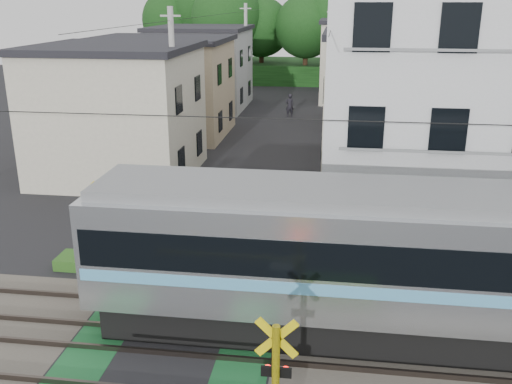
# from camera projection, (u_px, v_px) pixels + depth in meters

# --- Properties ---
(ground) EXTENTS (120.00, 120.00, 0.00)m
(ground) POSITION_uv_depth(u_px,v_px,m) (172.00, 344.00, 14.43)
(ground) COLOR black
(track_bed) EXTENTS (120.00, 120.00, 0.14)m
(track_bed) POSITION_uv_depth(u_px,v_px,m) (172.00, 342.00, 14.42)
(track_bed) COLOR #47423A
(track_bed) RESTS_ON ground
(crossing_signal_far) EXTENTS (4.74, 0.65, 3.09)m
(crossing_signal_far) POSITION_uv_depth(u_px,v_px,m) (123.00, 252.00, 17.97)
(crossing_signal_far) COLOR yellow
(crossing_signal_far) RESTS_ON ground
(apartment_block) EXTENTS (10.20, 8.36, 9.30)m
(apartment_block) POSITION_uv_depth(u_px,v_px,m) (464.00, 104.00, 20.73)
(apartment_block) COLOR silver
(apartment_block) RESTS_ON ground
(houses_row) EXTENTS (22.07, 31.35, 6.80)m
(houses_row) POSITION_uv_depth(u_px,v_px,m) (282.00, 79.00, 37.67)
(houses_row) COLOR beige
(houses_row) RESTS_ON ground
(tree_hill) EXTENTS (40.00, 12.18, 11.49)m
(tree_hill) POSITION_uv_depth(u_px,v_px,m) (290.00, 32.00, 58.84)
(tree_hill) COLOR #163D14
(tree_hill) RESTS_ON ground
(catenary) EXTENTS (60.00, 5.04, 7.00)m
(catenary) POSITION_uv_depth(u_px,v_px,m) (430.00, 219.00, 12.49)
(catenary) COLOR #2D2D33
(catenary) RESTS_ON ground
(utility_poles) EXTENTS (7.90, 42.00, 8.00)m
(utility_poles) POSITION_uv_depth(u_px,v_px,m) (256.00, 72.00, 34.84)
(utility_poles) COLOR #A5A5A0
(utility_poles) RESTS_ON ground
(pedestrian) EXTENTS (0.72, 0.60, 1.70)m
(pedestrian) POSITION_uv_depth(u_px,v_px,m) (290.00, 105.00, 42.03)
(pedestrian) COLOR black
(pedestrian) RESTS_ON ground
(weed_patches) EXTENTS (10.25, 8.80, 0.40)m
(weed_patches) POSITION_uv_depth(u_px,v_px,m) (240.00, 345.00, 14.06)
(weed_patches) COLOR #2D5E1E
(weed_patches) RESTS_ON ground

